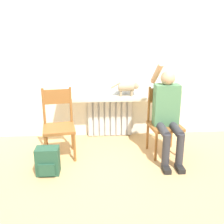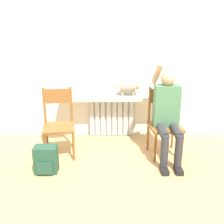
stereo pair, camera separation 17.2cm
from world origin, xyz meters
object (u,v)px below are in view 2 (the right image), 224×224
Objects in this scene: chair_right at (164,122)px; cat at (130,87)px; chair_left at (59,123)px; person at (168,112)px; backpack at (46,160)px.

cat is (-0.45, 0.59, 0.37)m from chair_right.
person reaches higher than chair_left.
chair_right reaches higher than backpack.
person is at bearing -57.33° from cat.
chair_right reaches higher than cat.
chair_left is 2.08× the size of cat.
backpack is (-1.58, -0.51, -0.31)m from chair_right.
chair_left is 0.60m from backpack.
person is 2.91× the size of cat.
chair_left is at bearing -150.33° from cat.
chair_right is 2.08× the size of cat.
chair_right is 0.83m from cat.
person reaches higher than cat.
backpack is at bearing -168.64° from chair_right.
person is at bearing -13.75° from chair_left.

